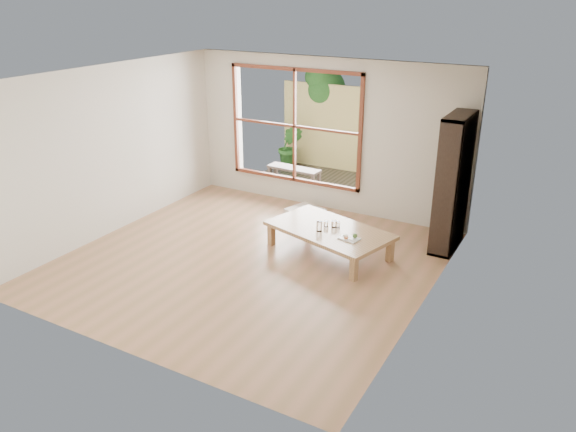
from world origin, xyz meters
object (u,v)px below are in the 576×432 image
(low_table, at_px, (329,231))
(food_tray, at_px, (350,238))
(bookshelf, at_px, (453,183))
(garden_bench, at_px, (294,170))

(low_table, distance_m, food_tray, 0.46)
(bookshelf, distance_m, garden_bench, 3.69)
(low_table, xyz_separation_m, bookshelf, (1.45, 1.07, 0.66))
(garden_bench, bearing_deg, low_table, -48.84)
(low_table, distance_m, garden_bench, 3.09)
(bookshelf, height_order, food_tray, bookshelf)
(bookshelf, xyz_separation_m, garden_bench, (-3.36, 1.35, -0.70))
(bookshelf, relative_size, food_tray, 6.61)
(bookshelf, xyz_separation_m, food_tray, (-1.04, -1.27, -0.60))
(bookshelf, bearing_deg, low_table, -143.53)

